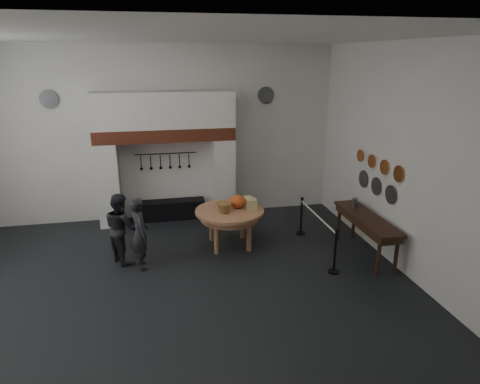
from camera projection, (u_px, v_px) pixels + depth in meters
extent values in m
cube|color=black|center=(179.00, 289.00, 8.09)|extent=(9.00, 8.00, 0.02)
cube|color=silver|center=(167.00, 36.00, 6.71)|extent=(9.00, 8.00, 0.02)
cube|color=silver|center=(165.00, 134.00, 11.13)|extent=(9.00, 0.02, 4.50)
cube|color=silver|center=(201.00, 295.00, 3.67)|extent=(9.00, 0.02, 4.50)
cube|color=silver|center=(408.00, 162.00, 8.27)|extent=(0.02, 8.00, 4.50)
cube|color=silver|center=(109.00, 184.00, 10.87)|extent=(0.55, 0.70, 2.15)
cube|color=silver|center=(223.00, 178.00, 11.45)|extent=(0.55, 0.70, 2.15)
cube|color=#9E442B|center=(165.00, 134.00, 10.78)|extent=(3.50, 0.72, 0.32)
cube|color=silver|center=(164.00, 110.00, 10.59)|extent=(3.50, 0.70, 0.90)
cube|color=black|center=(169.00, 210.00, 11.48)|extent=(1.90, 0.45, 0.50)
cylinder|color=black|center=(166.00, 154.00, 11.20)|extent=(1.60, 0.02, 0.02)
cylinder|color=tan|center=(230.00, 211.00, 9.68)|extent=(1.67, 1.67, 0.07)
ellipsoid|color=#ED5121|center=(237.00, 201.00, 9.75)|extent=(0.36, 0.36, 0.31)
cube|color=#D9CA81|center=(252.00, 204.00, 9.68)|extent=(0.22, 0.22, 0.24)
cube|color=#FFF098|center=(248.00, 201.00, 9.96)|extent=(0.18, 0.18, 0.20)
cone|color=olive|center=(224.00, 208.00, 9.46)|extent=(0.34, 0.34, 0.22)
ellipsoid|color=#AD823D|center=(223.00, 202.00, 9.95)|extent=(0.31, 0.18, 0.13)
imported|color=black|center=(140.00, 233.00, 8.68)|extent=(0.49, 0.63, 1.53)
imported|color=black|center=(121.00, 228.00, 8.98)|extent=(0.86, 0.92, 1.50)
cube|color=#331F12|center=(367.00, 218.00, 9.20)|extent=(0.55, 2.20, 0.06)
cylinder|color=#55555A|center=(355.00, 203.00, 9.72)|extent=(0.12, 0.12, 0.22)
cylinder|color=#C6662D|center=(399.00, 174.00, 8.54)|extent=(0.03, 0.34, 0.34)
cylinder|color=#C6662D|center=(384.00, 167.00, 9.05)|extent=(0.03, 0.32, 0.32)
cylinder|color=#C6662D|center=(372.00, 161.00, 9.57)|extent=(0.03, 0.30, 0.30)
cylinder|color=#C6662D|center=(360.00, 156.00, 10.08)|extent=(0.03, 0.28, 0.28)
cylinder|color=#4C4C51|center=(391.00, 195.00, 8.88)|extent=(0.03, 0.40, 0.40)
cylinder|color=#4C4C51|center=(376.00, 186.00, 9.44)|extent=(0.03, 0.40, 0.40)
cylinder|color=#4C4C51|center=(363.00, 179.00, 10.00)|extent=(0.03, 0.40, 0.40)
cylinder|color=#4C4C51|center=(49.00, 99.00, 10.27)|extent=(0.44, 0.03, 0.44)
cylinder|color=#4C4C51|center=(266.00, 95.00, 11.32)|extent=(0.44, 0.03, 0.44)
cylinder|color=black|center=(335.00, 252.00, 8.56)|extent=(0.05, 0.05, 0.90)
cylinder|color=black|center=(301.00, 217.00, 10.43)|extent=(0.05, 0.05, 0.90)
cylinder|color=silver|center=(318.00, 216.00, 9.37)|extent=(0.04, 2.00, 0.04)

